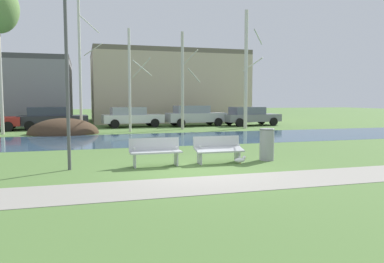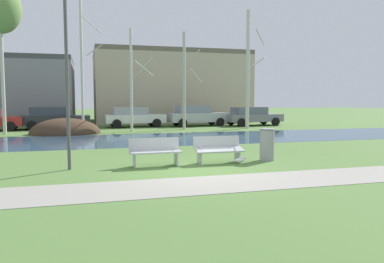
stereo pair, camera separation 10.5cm
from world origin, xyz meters
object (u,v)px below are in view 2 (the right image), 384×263
Objects in this scene: parked_wagon_fourth_silver at (197,115)px; seagull at (240,160)px; bench_right at (218,149)px; parked_sedan_second_dark at (54,117)px; streetlamp at (66,32)px; parked_hatch_third_white at (133,117)px; parked_suv_fifth_grey at (252,116)px; bench_left at (155,151)px; trash_bin at (267,144)px.

seagull is at bearing -101.70° from parked_wagon_fourth_silver.
parked_sedan_second_dark is at bearing 110.96° from bench_right.
bench_right is 17.68m from parked_sedan_second_dark.
streetlamp is 1.35× the size of parked_hatch_third_white.
parked_sedan_second_dark is at bearing 177.47° from parked_suv_fifth_grey.
bench_left is 1.47× the size of trash_bin.
parked_wagon_fourth_silver is (2.35, 16.50, 0.26)m from trash_bin.
parked_hatch_third_white is (-1.37, 17.13, 0.65)m from seagull.
streetlamp reaches higher than trash_bin.
streetlamp is at bearing -103.16° from parked_hatch_third_white.
parked_sedan_second_dark is at bearing 104.40° from bench_left.
seagull is 0.09× the size of parked_sedan_second_dark.
bench_left is 16.83m from parked_hatch_third_white.
bench_left is 17.69m from parked_wagon_fourth_silver.
parked_suv_fifth_grey is (7.84, 16.21, 0.64)m from seagull.
parked_sedan_second_dark reaches higher than parked_suv_fifth_grey.
bench_right is at bearing -118.10° from parked_suv_fifth_grey.
seagull is at bearing -5.00° from streetlamp.
seagull is 0.10× the size of parked_suv_fifth_grey.
trash_bin is 0.23× the size of parked_wagon_fourth_silver.
seagull is at bearing -160.25° from trash_bin.
streetlamp reaches higher than parked_sedan_second_dark.
streetlamp reaches higher than bench_left.
parked_sedan_second_dark is 1.02× the size of parked_suv_fifth_grey.
parked_sedan_second_dark is (-6.94, 16.86, 0.67)m from seagull.
seagull is 6.56m from streetlamp.
trash_bin is at bearing -112.94° from parked_suv_fifth_grey.
bench_right is 17.97m from parked_suv_fifth_grey.
seagull is (-1.16, -0.42, -0.43)m from trash_bin.
parked_wagon_fourth_silver reaches higher than parked_suv_fifth_grey.
bench_right is 16.79m from parked_hatch_third_white.
streetlamp reaches higher than parked_wagon_fourth_silver.
streetlamp is (-2.56, 0.10, 3.54)m from bench_left.
parked_suv_fifth_grey is at bearing 64.19° from seagull.
parked_hatch_third_white is 4.87m from parked_wagon_fourth_silver.
parked_wagon_fourth_silver is at bearing 69.44° from bench_left.
parked_suv_fifth_grey is (13.10, 15.75, -3.24)m from streetlamp.
streetlamp is 20.74m from parked_suv_fifth_grey.
seagull is (2.71, -0.36, -0.34)m from bench_left.
parked_suv_fifth_grey is (9.21, -0.92, -0.01)m from parked_hatch_third_white.
seagull is at bearing -29.95° from bench_right.
parked_wagon_fourth_silver is at bearing 81.90° from trash_bin.
trash_bin is (1.78, 0.06, 0.09)m from bench_right.
trash_bin is 2.50× the size of seagull.
bench_right reaches higher than seagull.
streetlamp is (-4.64, 0.10, 3.54)m from bench_right.
parked_sedan_second_dark is 1.03× the size of parked_hatch_third_white.
bench_right is (2.09, 0.00, 0.00)m from bench_left.
seagull is (0.62, -0.36, -0.34)m from bench_right.
bench_right is at bearing -103.99° from parked_wagon_fourth_silver.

